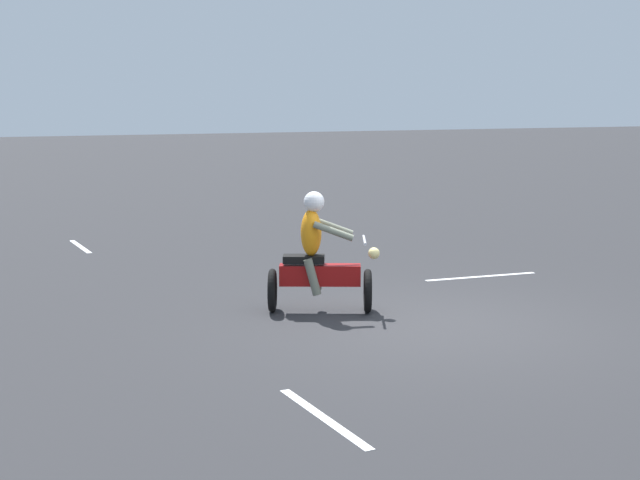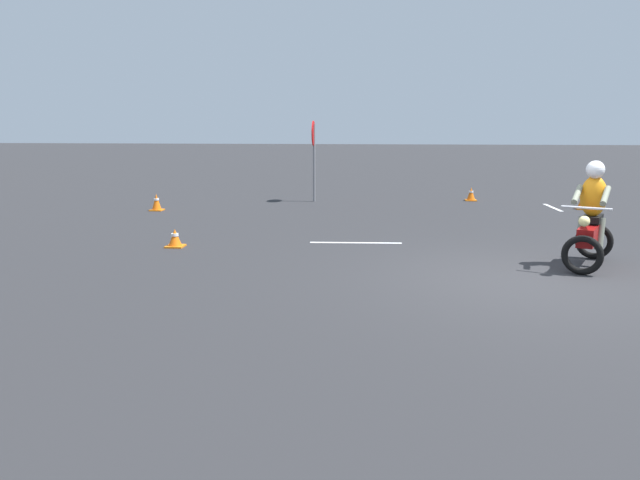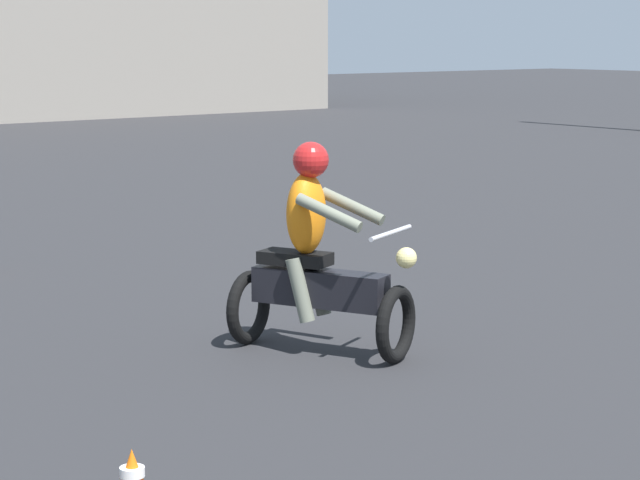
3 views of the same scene
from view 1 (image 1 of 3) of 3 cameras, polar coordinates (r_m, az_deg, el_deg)
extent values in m
plane|color=#28282B|center=(11.65, 7.03, -5.38)|extent=(120.00, 120.00, 0.00)
torus|color=black|center=(12.15, 3.07, -3.27)|extent=(0.34, 0.59, 0.60)
torus|color=black|center=(12.17, -3.07, -3.25)|extent=(0.34, 0.59, 0.60)
cube|color=maroon|center=(12.10, 0.00, -2.25)|extent=(1.10, 0.68, 0.28)
cube|color=black|center=(12.06, -1.05, -1.22)|extent=(0.62, 0.47, 0.10)
cylinder|color=silver|center=(12.02, 2.86, -0.01)|extent=(0.32, 0.65, 0.04)
sphere|color=#F2E08C|center=(12.05, 3.47, -0.85)|extent=(0.21, 0.21, 0.16)
ellipsoid|color=orange|center=(12.00, -0.57, 0.47)|extent=(0.42, 0.48, 0.64)
cylinder|color=slate|center=(11.79, 0.86, 0.56)|extent=(0.54, 0.31, 0.27)
cylinder|color=slate|center=(12.18, 0.86, 0.84)|extent=(0.54, 0.31, 0.27)
cylinder|color=slate|center=(11.96, -0.49, -2.38)|extent=(0.27, 0.21, 0.51)
cylinder|color=slate|center=(12.24, -0.46, -2.11)|extent=(0.27, 0.21, 0.51)
sphere|color=white|center=(11.94, -0.38, 2.47)|extent=(0.37, 0.37, 0.28)
cube|color=silver|center=(8.32, 0.22, -11.28)|extent=(0.19, 1.73, 0.01)
cube|color=silver|center=(14.81, 10.27, -2.31)|extent=(2.00, 0.24, 0.01)
cube|color=silver|center=(18.12, -15.09, -0.40)|extent=(0.19, 1.68, 0.01)
camera|label=2|loc=(16.61, 39.09, 4.74)|focal=35.00mm
camera|label=3|loc=(19.63, 34.70, 6.26)|focal=70.00mm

